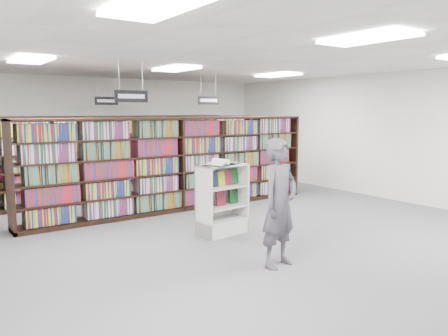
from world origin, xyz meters
TOP-DOWN VIEW (x-y plane):
  - floor at (0.00, 0.00)m, footprint 12.00×12.00m
  - ceiling at (0.00, 0.00)m, footprint 10.00×12.00m
  - wall_back at (0.00, 6.00)m, footprint 10.00×0.10m
  - wall_right at (5.00, 0.00)m, footprint 0.10×12.00m
  - bookshelf_row_near at (0.00, 2.00)m, footprint 7.00×0.60m
  - bookshelf_row_mid at (0.00, 4.00)m, footprint 7.00×0.60m
  - bookshelf_row_far at (0.00, 5.70)m, footprint 7.00×0.60m
  - aisle_sign_left at (-1.50, 1.00)m, footprint 0.65×0.02m
  - aisle_sign_right at (1.50, 3.00)m, footprint 0.65×0.02m
  - aisle_sign_center at (-0.50, 5.00)m, footprint 0.65×0.02m
  - troffer_front_left at (-3.00, -3.00)m, footprint 0.60×1.20m
  - troffer_front_center at (0.00, -3.00)m, footprint 0.60×1.20m
  - troffer_back_left at (-3.00, 2.00)m, footprint 0.60×1.20m
  - troffer_back_center at (0.00, 2.00)m, footprint 0.60×1.20m
  - troffer_back_right at (3.00, 2.00)m, footprint 0.60×1.20m
  - endcap_display at (-0.32, -0.20)m, footprint 0.96×0.56m
  - open_book at (-0.38, -0.29)m, footprint 0.74×0.59m
  - shopper at (-0.59, -2.06)m, footprint 0.76×0.57m

SIDE VIEW (x-z plane):
  - floor at x=0.00m, z-range 0.00..0.00m
  - endcap_display at x=-0.32m, z-range -0.20..1.09m
  - shopper at x=-0.59m, z-range 0.00..1.86m
  - bookshelf_row_near at x=0.00m, z-range 0.00..2.10m
  - bookshelf_row_mid at x=0.00m, z-range 0.00..2.10m
  - bookshelf_row_far at x=0.00m, z-range 0.00..2.10m
  - open_book at x=-0.38m, z-range 1.25..1.38m
  - wall_back at x=0.00m, z-range 0.00..3.20m
  - wall_right at x=5.00m, z-range 0.00..3.20m
  - aisle_sign_left at x=-1.50m, z-range 2.13..2.93m
  - aisle_sign_right at x=1.50m, z-range 2.13..2.93m
  - aisle_sign_center at x=-0.50m, z-range 2.13..2.93m
  - troffer_front_left at x=-3.00m, z-range 3.14..3.18m
  - troffer_front_center at x=0.00m, z-range 3.14..3.18m
  - troffer_back_left at x=-3.00m, z-range 3.14..3.18m
  - troffer_back_center at x=0.00m, z-range 3.14..3.18m
  - troffer_back_right at x=3.00m, z-range 3.14..3.18m
  - ceiling at x=0.00m, z-range 3.15..3.25m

